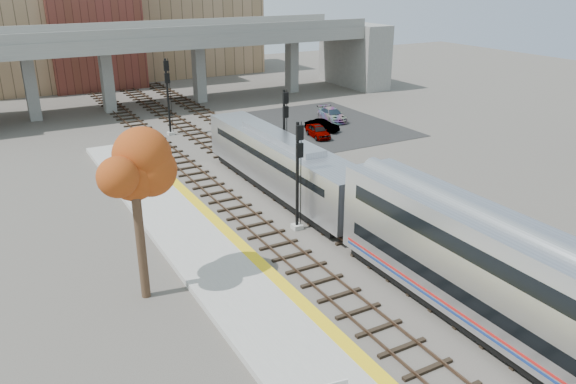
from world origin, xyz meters
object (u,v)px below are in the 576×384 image
coach (563,313)px  signal_mast_mid (285,135)px  locomotive (281,163)px  signal_mast_far (168,97)px  signal_mast_near (298,179)px  car_c (332,115)px  tree (134,178)px  car_b (322,126)px  car_a (318,131)px

coach → signal_mast_mid: signal_mast_mid is taller
locomotive → signal_mast_far: bearing=96.3°
signal_mast_near → car_c: 27.92m
signal_mast_far → tree: size_ratio=0.88×
locomotive → signal_mast_mid: size_ratio=2.82×
signal_mast_far → car_b: 15.35m
coach → signal_mast_mid: size_ratio=3.70×
locomotive → tree: size_ratio=2.28×
tree → locomotive: bearing=36.1°
signal_mast_near → car_b: signal_mast_near is taller
tree → car_c: 37.55m
locomotive → tree: tree is taller
tree → car_c: bearing=42.5°
coach → car_b: 37.35m
signal_mast_mid → signal_mast_near: bearing=-114.1°
locomotive → signal_mast_far: 19.16m
coach → car_a: (10.06, 33.72, -2.13)m
locomotive → car_c: bearing=47.1°
coach → car_c: size_ratio=5.47×
signal_mast_mid → car_a: bearing=44.7°
locomotive → car_a: size_ratio=5.20×
locomotive → tree: 15.97m
signal_mast_near → signal_mast_far: (0.00, 25.01, 0.39)m
signal_mast_mid → car_a: (8.06, 7.98, -2.64)m
car_c → coach: bearing=-103.6°
signal_mast_near → signal_mast_far: bearing=90.0°
signal_mast_far → car_c: bearing=-10.0°
signal_mast_near → signal_mast_far: size_ratio=0.92×
car_b → car_c: bearing=15.4°
coach → car_a: size_ratio=6.82×
car_b → signal_mast_mid: bearing=-163.3°
signal_mast_near → car_c: (16.97, 22.01, -2.65)m
locomotive → signal_mast_mid: bearing=57.5°
coach → car_b: bearing=71.9°
car_b → car_a: bearing=-160.7°
tree → signal_mast_mid: bearing=40.2°
coach → signal_mast_near: signal_mast_near is taller
signal_mast_mid → signal_mast_far: bearing=104.5°
car_c → signal_mast_far: bearing=177.4°
signal_mast_far → tree: (-10.41, -28.10, 2.47)m
locomotive → signal_mast_far: signal_mast_far is taller
coach → car_c: bearing=68.9°
coach → car_b: coach is taller
tree → car_a: (22.57, 20.23, -5.54)m
locomotive → car_b: size_ratio=5.48×
tree → car_b: 33.08m
tree → car_c: (27.39, 25.10, -5.50)m
signal_mast_far → tree: 30.07m
signal_mast_far → locomotive: bearing=-83.7°
coach → signal_mast_near: 16.73m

